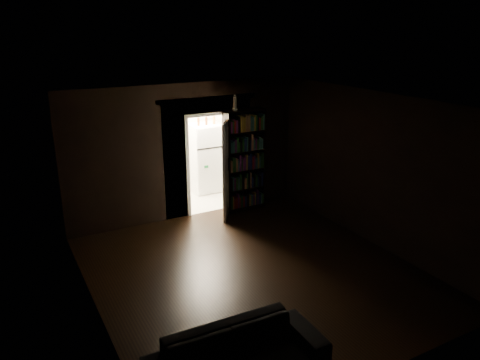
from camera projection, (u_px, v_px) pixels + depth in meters
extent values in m
plane|color=black|center=(253.00, 272.00, 7.72)|extent=(5.50, 5.50, 0.00)
cube|color=black|center=(127.00, 159.00, 9.04)|extent=(2.55, 0.10, 2.80)
cube|color=black|center=(257.00, 142.00, 10.39)|extent=(1.55, 0.10, 2.80)
cube|color=black|center=(206.00, 99.00, 9.49)|extent=(0.90, 0.10, 0.70)
cube|color=black|center=(90.00, 224.00, 6.13)|extent=(0.02, 5.50, 2.80)
cube|color=black|center=(374.00, 170.00, 8.41)|extent=(0.02, 5.50, 2.80)
cube|color=black|center=(384.00, 270.00, 4.99)|extent=(5.00, 0.02, 2.80)
cube|color=beige|center=(255.00, 103.00, 6.83)|extent=(5.00, 5.50, 0.02)
cube|color=silver|center=(209.00, 165.00, 9.89)|extent=(1.04, 0.06, 2.17)
cube|color=beige|center=(194.00, 200.00, 10.99)|extent=(2.20, 1.80, 0.10)
cube|color=beige|center=(178.00, 141.00, 11.30)|extent=(2.20, 0.10, 2.40)
cube|color=beige|center=(147.00, 155.00, 10.12)|extent=(0.10, 1.60, 2.40)
cube|color=beige|center=(233.00, 143.00, 11.08)|extent=(0.10, 1.60, 2.40)
cube|color=beige|center=(190.00, 93.00, 10.20)|extent=(2.20, 1.80, 0.10)
cube|color=#BB646E|center=(177.00, 99.00, 10.93)|extent=(2.00, 0.04, 0.26)
imported|color=black|center=(238.00, 352.00, 5.26)|extent=(2.07, 0.95, 0.79)
cube|color=black|center=(244.00, 160.00, 10.06)|extent=(0.90, 0.33, 2.20)
cube|color=white|center=(206.00, 158.00, 11.27)|extent=(0.80, 0.75, 1.65)
cube|color=silver|center=(227.00, 169.00, 9.70)|extent=(0.52, 0.73, 2.05)
cube|color=white|center=(235.00, 102.00, 9.60)|extent=(0.11, 0.11, 0.32)
cube|color=black|center=(206.00, 119.00, 10.87)|extent=(0.62, 0.33, 0.26)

